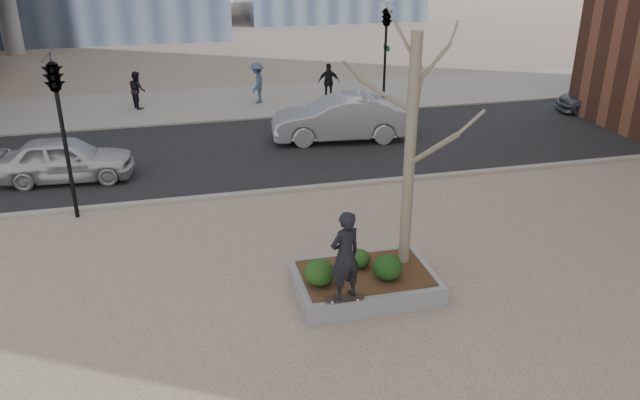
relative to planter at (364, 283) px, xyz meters
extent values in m
plane|color=tan|center=(-1.00, 0.00, -0.23)|extent=(120.00, 120.00, 0.00)
cube|color=black|center=(-1.00, 10.00, -0.21)|extent=(60.00, 8.00, 0.02)
cube|color=gray|center=(-1.00, 17.00, -0.21)|extent=(60.00, 6.00, 0.02)
cube|color=gray|center=(0.00, 0.00, 0.00)|extent=(3.00, 2.00, 0.45)
cube|color=#382314|center=(0.00, 0.00, 0.25)|extent=(2.70, 1.70, 0.04)
ellipsoid|color=#153511|center=(-1.05, -0.22, 0.54)|extent=(0.64, 0.64, 0.54)
ellipsoid|color=#144014|center=(-0.04, 0.26, 0.47)|extent=(0.49, 0.49, 0.41)
ellipsoid|color=black|center=(0.38, -0.35, 0.53)|extent=(0.63, 0.63, 0.53)
imported|color=black|center=(-0.71, -0.88, 1.23)|extent=(0.79, 0.65, 1.87)
imported|color=silver|center=(-7.06, 8.54, 0.49)|extent=(4.21, 1.96, 1.40)
imported|color=#94969C|center=(2.34, 10.46, 0.62)|extent=(5.17, 2.28, 1.65)
imported|color=#50515B|center=(14.56, 11.42, 0.41)|extent=(4.56, 3.00, 1.23)
imported|color=black|center=(-5.07, 16.95, 0.61)|extent=(0.87, 0.96, 1.62)
imported|color=#3C536D|center=(0.18, 16.61, 0.71)|extent=(1.06, 1.35, 1.83)
imported|color=black|center=(3.44, 16.30, 0.64)|extent=(1.03, 0.53, 1.68)
camera|label=1|loc=(-3.73, -11.11, 7.04)|focal=35.00mm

